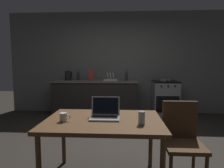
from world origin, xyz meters
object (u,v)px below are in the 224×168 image
Objects in this scene: dining_table at (103,125)px; bottle_b at (78,76)px; laptop at (105,114)px; bottle at (126,76)px; electric_kettle at (68,76)px; coffee_mug at (63,117)px; frying_pan at (166,80)px; cereal_box at (91,75)px; drinking_glass at (142,118)px; dish_rack at (111,79)px; chair at (182,137)px; stove_oven at (165,98)px.

dining_table is 3.08m from bottle_b.
laptop is 1.18× the size of bottle.
electric_kettle is 0.99× the size of bottle_b.
bottle_b is (-1.24, 0.13, -0.01)m from bottle.
electric_kettle is at bearing 178.07° from bottle.
dining_table is 11.11× the size of coffee_mug.
frying_pan is (1.25, 2.76, 0.15)m from laptop.
electric_kettle is at bearing -178.08° from cereal_box.
cereal_box reaches higher than drinking_glass.
bottle is at bearing -7.23° from dish_rack.
cereal_box reaches higher than chair.
bottle is 2.04× the size of drinking_glass.
dish_rack is (-0.50, 2.99, 0.16)m from drinking_glass.
dish_rack is 1.37× the size of bottle_b.
drinking_glass is 0.45× the size of cereal_box.
bottle is 2.98m from coffee_mug.
electric_kettle reaches higher than coffee_mug.
coffee_mug is at bearing -86.23° from cereal_box.
bottle is 0.89m from cereal_box.
bottle is 1.25m from bottle_b.
drinking_glass is 3.18m from cereal_box.
bottle_b is at bearing 113.68° from drinking_glass.
cereal_box reaches higher than bottle_b.
chair is 3.21m from cereal_box.
laptop is at bearing -66.47° from electric_kettle.
frying_pan reaches higher than chair.
coffee_mug is at bearing -167.82° from laptop.
dish_rack is at bearing 92.18° from dining_table.
laptop is 0.72× the size of frying_pan.
chair is at bearing -71.12° from dish_rack.
bottle_b reaches higher than coffee_mug.
frying_pan reaches higher than drinking_glass.
bottle reaches higher than dish_rack.
dining_table is 3.09m from electric_kettle.
electric_kettle is at bearing 105.11° from coffee_mug.
bottle_b is at bearing 135.23° from chair.
stove_oven is 2.62× the size of dish_rack.
stove_oven is 3.10m from dining_table.
cereal_box reaches higher than bottle.
dish_rack is at bearing 0.00° from electric_kettle.
dining_table is at bearing -164.85° from chair.
frying_pan is at bearing 65.79° from dining_table.
laptop reaches higher than chair.
laptop is 3.05m from electric_kettle.
drinking_glass is 3.04m from dish_rack.
frying_pan is at bearing 60.18° from coffee_mug.
cereal_box reaches higher than coffee_mug.
drinking_glass is (0.38, -0.21, 0.02)m from laptop.
laptop is at bearing 151.32° from drinking_glass.
stove_oven is 0.99× the size of chair.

